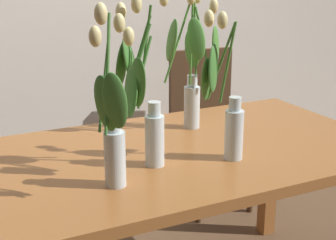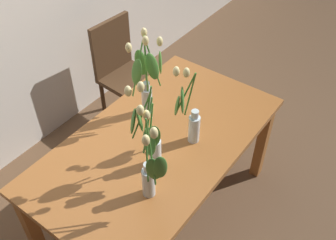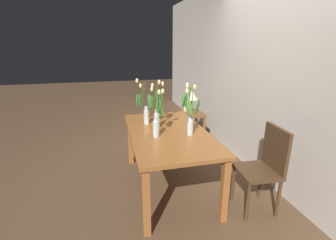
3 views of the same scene
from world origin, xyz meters
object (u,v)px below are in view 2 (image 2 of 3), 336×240
tulip_vase_0 (147,81)px  dining_table (158,150)px  tulip_vase_3 (190,118)px  tulip_vase_2 (149,138)px  tulip_vase_1 (151,176)px  dining_chair (122,68)px

tulip_vase_0 → dining_table: bearing=-128.6°
tulip_vase_0 → tulip_vase_3: size_ratio=1.10×
tulip_vase_2 → tulip_vase_3: (0.30, -0.05, -0.06)m
tulip_vase_1 → dining_table: bearing=33.0°
dining_table → tulip_vase_1: 0.50m
dining_table → tulip_vase_0: (0.16, 0.20, 0.34)m
tulip_vase_2 → dining_chair: size_ratio=0.63×
tulip_vase_1 → dining_chair: size_ratio=0.62×
tulip_vase_1 → tulip_vase_3: size_ratio=1.10×
tulip_vase_3 → dining_table: bearing=125.5°
dining_chair → tulip_vase_2: bearing=-130.6°
tulip_vase_0 → tulip_vase_2: (-0.36, -0.30, -0.02)m
tulip_vase_1 → tulip_vase_3: 0.46m
dining_table → dining_chair: (0.65, 0.88, -0.12)m
dining_table → tulip_vase_2: 0.39m
dining_table → dining_chair: dining_chair is taller
dining_table → tulip_vase_2: (-0.20, -0.10, 0.33)m
tulip_vase_2 → tulip_vase_3: bearing=-9.3°
tulip_vase_1 → tulip_vase_3: (0.46, 0.08, -0.00)m
tulip_vase_1 → tulip_vase_2: 0.21m
tulip_vase_1 → tulip_vase_0: bearing=40.1°
dining_table → tulip_vase_3: tulip_vase_3 is taller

